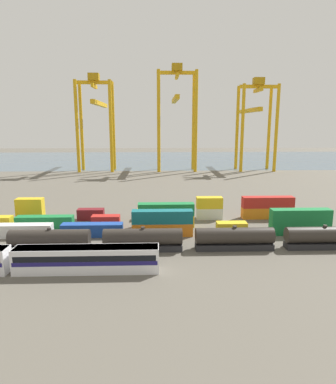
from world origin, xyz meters
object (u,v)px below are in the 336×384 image
shipping_container_18 (209,213)px  gantry_crane_east (255,116)px  shipping_container_3 (162,229)px  shipping_container_10 (106,221)px  gantry_crane_west (96,113)px  passenger_train (11,259)px  shipping_container_16 (91,214)px  gantry_crane_central (176,108)px  freight_tank_row (189,239)px  shipping_container_20 (267,213)px  shipping_container_1 (21,231)px  shipping_container_14 (31,215)px

shipping_container_18 → gantry_crane_east: gantry_crane_east is taller
shipping_container_3 → shipping_container_10: 13.54m
shipping_container_3 → gantry_crane_west: bearing=106.3°
passenger_train → shipping_container_16: (6.47, 28.48, -0.84)m
gantry_crane_central → shipping_container_16: bearing=-105.9°
freight_tank_row → shipping_container_20: (20.60, 19.97, -0.73)m
freight_tank_row → shipping_container_16: 29.03m
shipping_container_1 → gantry_crane_east: (74.38, 99.89, 24.50)m
shipping_container_14 → shipping_container_20: bearing=0.0°
freight_tank_row → shipping_container_1: size_ratio=5.17×
shipping_container_1 → shipping_container_14: bearing=101.6°
gantry_crane_central → shipping_container_10: bearing=-102.4°
shipping_container_10 → shipping_container_18: same height
gantry_crane_central → shipping_container_3: bearing=-94.9°
freight_tank_row → shipping_container_16: freight_tank_row is taller
freight_tank_row → gantry_crane_east: gantry_crane_east is taller
freight_tank_row → shipping_container_20: freight_tank_row is taller
freight_tank_row → gantry_crane_central: 111.17m
shipping_container_14 → gantry_crane_east: (76.83, 87.97, 24.50)m
freight_tank_row → gantry_crane_west: (-33.99, 108.41, 25.16)m
shipping_container_10 → shipping_container_20: size_ratio=0.50×
passenger_train → shipping_container_14: size_ratio=7.34×
shipping_container_16 → shipping_container_10: bearing=-53.9°
shipping_container_3 → shipping_container_20: size_ratio=1.00×
passenger_train → shipping_container_16: 29.22m
shipping_container_20 → gantry_crane_west: gantry_crane_west is taller
shipping_container_18 → gantry_crane_central: (-2.76, 87.72, 28.08)m
shipping_container_18 → shipping_container_20: same height
passenger_train → shipping_container_10: passenger_train is taller
shipping_container_3 → shipping_container_20: bearing=25.4°
shipping_container_10 → gantry_crane_east: gantry_crane_east is taller
shipping_container_10 → gantry_crane_east: (58.59, 93.93, 24.50)m
shipping_container_3 → gantry_crane_west: (-29.43, 100.35, 25.89)m
shipping_container_1 → gantry_crane_central: gantry_crane_central is taller
freight_tank_row → gantry_crane_west: gantry_crane_west is taller
passenger_train → gantry_crane_west: (-6.46, 116.92, 25.05)m
shipping_container_10 → gantry_crane_central: size_ratio=0.12×
shipping_container_1 → shipping_container_18: 40.98m
passenger_train → shipping_container_10: size_ratio=7.34×
freight_tank_row → gantry_crane_central: gantry_crane_central is taller
shipping_container_20 → gantry_crane_central: size_ratio=0.25×
shipping_container_1 → shipping_container_20: bearing=12.6°
shipping_container_16 → gantry_crane_west: bearing=98.3°
shipping_container_10 → shipping_container_18: (23.42, 5.96, 0.00)m
shipping_container_18 → gantry_crane_east: bearing=68.2°
shipping_container_20 → gantry_crane_east: size_ratio=0.28×
shipping_container_10 → shipping_container_14: 19.18m
shipping_container_14 → gantry_crane_west: size_ratio=0.14×
shipping_container_14 → gantry_crane_east: 119.34m
shipping_container_16 → gantry_crane_central: 95.44m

